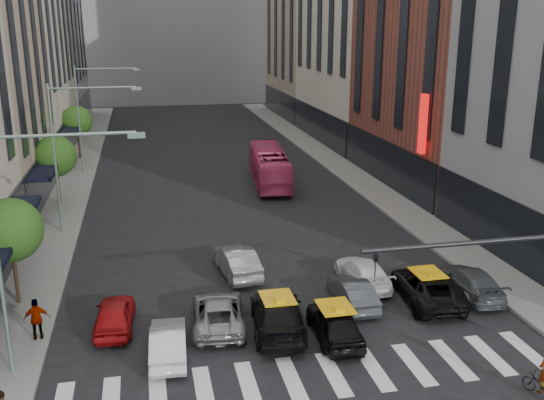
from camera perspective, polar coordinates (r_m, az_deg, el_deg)
ground at (r=22.07m, az=5.49°, el=-18.20°), size 160.00×160.00×0.00m
sidewalk_left at (r=49.20m, az=-18.43°, el=0.84°), size 3.00×96.00×0.15m
sidewalk_right at (r=51.83m, az=7.69°, el=2.30°), size 3.00×96.00×0.15m
building_left_d at (r=83.07m, az=-20.87°, el=17.02°), size 8.00×18.00×30.00m
building_right_b at (r=49.79m, az=15.71°, el=16.32°), size 8.00×18.00×26.00m
building_right_d at (r=85.38m, az=3.47°, el=17.28°), size 8.00×18.00×28.00m
tree_near at (r=29.29m, az=-23.43°, el=-2.63°), size 2.88×2.88×4.95m
tree_mid at (r=44.57m, az=-19.72°, el=3.91°), size 2.88×2.88×4.95m
tree_far at (r=60.23m, az=-17.90°, el=7.08°), size 2.88×2.88×4.95m
streetlamp_near at (r=22.67m, az=-22.46°, el=-1.83°), size 5.38×0.25×9.00m
streetlamp_mid at (r=38.09m, az=-18.49°, el=5.52°), size 5.38×0.25×9.00m
streetlamp_far at (r=53.84m, az=-16.81°, el=8.59°), size 5.38×0.25×9.00m
liberty_sign at (r=42.06m, az=14.02°, el=6.95°), size 0.30×0.70×4.00m
car_red at (r=26.86m, az=-14.60°, el=-10.36°), size 1.79×3.98×1.33m
car_white_front at (r=24.38m, az=-9.75°, el=-13.01°), size 1.56×3.95×1.28m
car_silver at (r=26.34m, az=-5.08°, el=-10.47°), size 2.55×4.81×1.29m
taxi_left at (r=25.80m, az=0.52°, el=-10.72°), size 2.75×5.42×1.51m
taxi_center at (r=25.35m, az=5.93°, el=-11.45°), size 1.84×4.23×1.42m
car_grey_mid at (r=28.27m, az=7.61°, el=-8.61°), size 1.35×3.86×1.27m
taxi_right at (r=29.30m, az=14.35°, el=-7.94°), size 2.86×5.27×1.40m
car_grey_curb at (r=30.56m, az=18.15°, el=-7.30°), size 2.15×4.70×1.33m
car_row2_left at (r=31.32m, az=-3.35°, el=-5.74°), size 2.09×4.65×1.48m
car_row2_right at (r=30.49m, az=8.53°, el=-6.71°), size 1.85×4.51×1.30m
bus at (r=48.70m, az=-0.25°, el=3.21°), size 3.55×10.64×2.91m
motorcycle at (r=23.74m, az=24.13°, el=-15.78°), size 1.08×1.72×0.86m
pedestrian_far at (r=26.59m, az=-21.26°, el=-10.40°), size 1.07×0.54×1.75m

